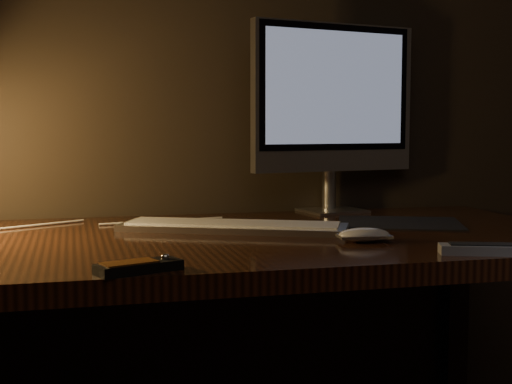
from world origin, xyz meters
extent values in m
cube|color=#3C1C0D|center=(0.00, 1.85, 0.73)|extent=(1.60, 0.75, 0.04)
cube|color=black|center=(0.75, 2.18, 0.35)|extent=(0.06, 0.06, 0.71)
cube|color=black|center=(0.00, 2.20, 0.45)|extent=(1.48, 0.02, 0.51)
cube|color=silver|center=(0.39, 2.19, 0.75)|extent=(0.18, 0.16, 0.01)
cylinder|color=silver|center=(0.39, 2.22, 0.81)|extent=(0.04, 0.04, 0.10)
cube|color=silver|center=(0.39, 2.19, 1.05)|extent=(0.47, 0.12, 0.38)
cube|color=black|center=(0.39, 2.17, 1.08)|extent=(0.44, 0.09, 0.32)
cube|color=#8390B3|center=(0.39, 2.17, 1.08)|extent=(0.40, 0.08, 0.29)
cube|color=silver|center=(0.06, 1.92, 0.76)|extent=(0.51, 0.33, 0.02)
cube|color=black|center=(0.46, 1.93, 0.75)|extent=(0.35, 0.31, 0.00)
ellipsoid|color=white|center=(0.27, 1.71, 0.76)|extent=(0.11, 0.07, 0.02)
cube|color=black|center=(-0.18, 1.52, 0.76)|extent=(0.14, 0.09, 0.02)
cube|color=brown|center=(-0.18, 1.52, 0.77)|extent=(0.09, 0.07, 0.00)
sphere|color=silver|center=(-0.18, 1.52, 0.77)|extent=(0.01, 0.01, 0.01)
cube|color=gray|center=(0.43, 1.52, 0.76)|extent=(0.18, 0.10, 0.02)
cube|color=black|center=(0.43, 1.52, 0.77)|extent=(0.14, 0.08, 0.00)
cylinder|color=red|center=(0.43, 1.52, 0.77)|extent=(0.01, 0.01, 0.00)
cylinder|color=#0C8C19|center=(0.43, 1.52, 0.77)|extent=(0.01, 0.01, 0.00)
cylinder|color=gold|center=(0.43, 1.52, 0.77)|extent=(0.01, 0.01, 0.00)
cylinder|color=#1433BF|center=(0.43, 1.52, 0.77)|extent=(0.01, 0.01, 0.00)
cube|color=white|center=(-0.02, 2.00, 0.75)|extent=(0.15, 0.12, 0.01)
cylinder|color=white|center=(-0.24, 2.07, 0.75)|extent=(0.60, 0.19, 0.01)
camera|label=1|loc=(-0.28, 0.42, 0.97)|focal=50.00mm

